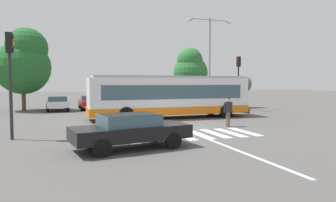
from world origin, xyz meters
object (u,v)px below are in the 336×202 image
object	(u,v)px
parked_car_white	(57,102)
background_tree_right	(190,69)
city_transit_bus	(170,96)
traffic_light_far_corner	(238,75)
bus_stop_shelter	(232,84)
parked_car_red	(89,101)
parked_car_black	(116,101)
pedestrian_crossing_street	(228,110)
foreground_sedan	(131,129)
twin_arm_street_lamp	(210,53)
parked_car_blue	(169,100)
background_tree_left	(24,62)
parked_car_teal	(144,101)
traffic_light_near_corner	(10,68)

from	to	relation	value
parked_car_white	background_tree_right	bearing A→B (deg)	12.61
city_transit_bus	traffic_light_far_corner	xyz separation A→B (m)	(7.50, 2.94, 1.70)
bus_stop_shelter	parked_car_red	bearing A→B (deg)	167.48
parked_car_red	bus_stop_shelter	bearing A→B (deg)	-12.52
parked_car_black	pedestrian_crossing_street	bearing A→B (deg)	-74.55
foreground_sedan	twin_arm_street_lamp	bearing A→B (deg)	54.16
pedestrian_crossing_street	parked_car_blue	bearing A→B (deg)	84.57
background_tree_right	background_tree_left	bearing A→B (deg)	-172.10
parked_car_teal	parked_car_black	bearing A→B (deg)	172.16
city_transit_bus	parked_car_white	xyz separation A→B (m)	(-7.92, 9.11, -0.82)
background_tree_right	pedestrian_crossing_street	bearing A→B (deg)	-106.17
city_transit_bus	parked_car_blue	distance (m)	10.06
pedestrian_crossing_street	parked_car_blue	distance (m)	14.83
parked_car_red	traffic_light_far_corner	bearing A→B (deg)	-28.31
parked_car_black	parked_car_teal	bearing A→B (deg)	-7.84
foreground_sedan	bus_stop_shelter	size ratio (longest dim) A/B	1.27
pedestrian_crossing_street	parked_car_red	distance (m)	16.35
parked_car_blue	twin_arm_street_lamp	xyz separation A→B (m)	(2.95, -3.64, 4.67)
traffic_light_far_corner	parked_car_black	bearing A→B (deg)	145.96
pedestrian_crossing_street	foreground_sedan	world-z (taller)	pedestrian_crossing_street
parked_car_teal	twin_arm_street_lamp	distance (m)	8.10
pedestrian_crossing_street	parked_car_white	size ratio (longest dim) A/B	0.37
foreground_sedan	traffic_light_far_corner	world-z (taller)	traffic_light_far_corner
parked_car_white	parked_car_blue	distance (m)	11.07
pedestrian_crossing_street	traffic_light_near_corner	size ratio (longest dim) A/B	0.36
city_transit_bus	background_tree_right	bearing A→B (deg)	61.07
city_transit_bus	bus_stop_shelter	bearing A→B (deg)	36.17
parked_car_red	background_tree_right	distance (m)	12.63
parked_car_white	traffic_light_far_corner	world-z (taller)	traffic_light_far_corner
twin_arm_street_lamp	background_tree_right	world-z (taller)	twin_arm_street_lamp
parked_car_red	traffic_light_near_corner	distance (m)	16.24
parked_car_teal	parked_car_blue	distance (m)	2.77
parked_car_white	parked_car_blue	bearing A→B (deg)	2.09
parked_car_teal	foreground_sedan	bearing A→B (deg)	-105.87
pedestrian_crossing_street	background_tree_left	bearing A→B (deg)	129.31
bus_stop_shelter	traffic_light_near_corner	bearing A→B (deg)	-146.38
traffic_light_near_corner	foreground_sedan	bearing A→B (deg)	-37.62
city_transit_bus	foreground_sedan	xyz separation A→B (m)	(-4.88, -9.33, -0.82)
parked_car_red	parked_car_teal	world-z (taller)	same
traffic_light_near_corner	traffic_light_far_corner	bearing A→B (deg)	27.02
traffic_light_far_corner	background_tree_right	distance (m)	9.54
twin_arm_street_lamp	background_tree_right	size ratio (longest dim) A/B	1.31
parked_car_white	parked_car_teal	distance (m)	8.31
pedestrian_crossing_street	parked_car_black	size ratio (longest dim) A/B	0.37
parked_car_black	background_tree_left	world-z (taller)	background_tree_left
city_transit_bus	traffic_light_far_corner	distance (m)	8.23
parked_car_red	parked_car_blue	xyz separation A→B (m)	(8.12, -0.14, 0.00)
city_transit_bus	parked_car_teal	xyz separation A→B (m)	(0.39, 9.22, -0.82)
parked_car_teal	pedestrian_crossing_street	bearing A→B (deg)	-84.67
foreground_sedan	parked_car_blue	world-z (taller)	same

